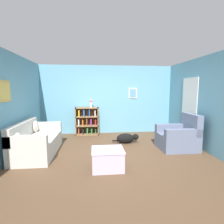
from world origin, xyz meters
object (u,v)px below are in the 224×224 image
recliner_chair (179,137)px  bookshelf (87,121)px  coffee_table (108,158)px  vase (91,103)px  dog (127,138)px  couch (36,142)px

recliner_chair → bookshelf: bearing=144.3°
bookshelf → recliner_chair: bearing=-35.7°
coffee_table → vase: vase is taller
recliner_chair → coffee_table: 2.39m
dog → vase: vase is taller
vase → coffee_table: bearing=-82.7°
bookshelf → couch: bearing=-122.8°
couch → recliner_chair: bearing=0.2°
coffee_table → vase: size_ratio=2.29×
vase → dog: bearing=-47.6°
vase → bookshelf: bearing=173.2°
dog → coffee_table: bearing=-112.9°
bookshelf → recliner_chair: bookshelf is taller
couch → vase: vase is taller
couch → coffee_table: 2.09m
coffee_table → dog: bearing=67.1°
bookshelf → vase: size_ratio=3.51×
recliner_chair → vase: bearing=142.8°
recliner_chair → coffee_table: size_ratio=1.49×
dog → bookshelf: bearing=135.8°
coffee_table → dog: coffee_table is taller
coffee_table → bookshelf: bearing=100.3°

